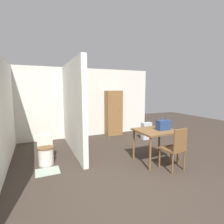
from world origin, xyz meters
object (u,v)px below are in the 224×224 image
at_px(toilet, 46,152).
at_px(space_heater, 146,131).
at_px(wooden_chair, 175,147).
at_px(wooden_cabinet, 114,113).
at_px(dining_table, 156,134).
at_px(handbag, 163,125).

xyz_separation_m(toilet, space_heater, (3.36, 0.73, 0.01)).
bearing_deg(space_heater, wooden_chair, -110.23).
relative_size(wooden_cabinet, space_heater, 2.85).
xyz_separation_m(dining_table, toilet, (-2.44, 0.95, -0.40)).
height_order(wooden_chair, toilet, wooden_chair).
distance_m(wooden_chair, handbag, 0.62).
height_order(toilet, wooden_cabinet, wooden_cabinet).
bearing_deg(wooden_chair, wooden_cabinet, 83.46).
bearing_deg(space_heater, dining_table, -118.77).
bearing_deg(handbag, toilet, 158.55).
bearing_deg(wooden_cabinet, toilet, -145.28).
relative_size(dining_table, handbag, 2.80).
distance_m(handbag, space_heater, 2.01).
distance_m(dining_table, space_heater, 1.96).
bearing_deg(dining_table, wooden_chair, -79.05).
bearing_deg(toilet, wooden_chair, -30.44).
xyz_separation_m(wooden_chair, wooden_cabinet, (0.03, 3.27, 0.33)).
xyz_separation_m(dining_table, wooden_cabinet, (0.13, 2.73, 0.16)).
bearing_deg(handbag, wooden_cabinet, 90.62).
distance_m(wooden_chair, toilet, 2.96).
bearing_deg(wooden_cabinet, wooden_chair, -90.44).
distance_m(dining_table, wooden_cabinet, 2.74).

